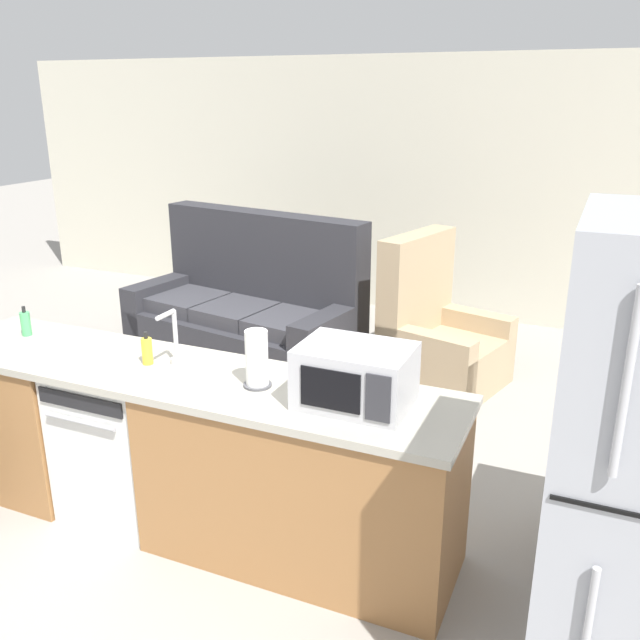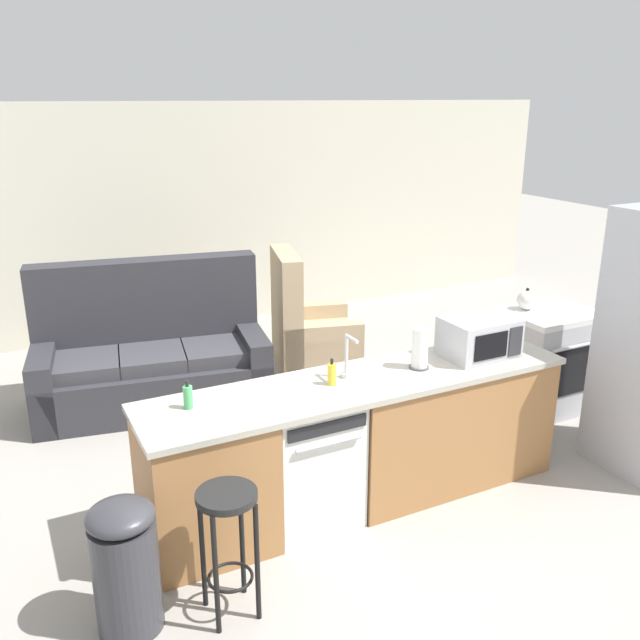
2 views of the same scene
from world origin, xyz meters
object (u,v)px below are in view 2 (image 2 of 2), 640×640
Objects in this scene: dish_soap_bottle at (188,397)px; armchair at (306,333)px; soap_bottle at (332,374)px; kettle at (527,300)px; dishwasher at (307,459)px; microwave at (479,337)px; couch at (152,360)px; stove_range at (546,359)px; bar_stool at (228,527)px; trash_bin at (126,565)px; paper_towel_roll at (420,349)px.

armchair is (1.87, 2.29, -0.62)m from dish_soap_bottle.
kettle is at bearing 16.36° from soap_bottle.
microwave is at bearing -0.06° from dishwasher.
stove_range is at bearing -29.07° from couch.
dishwasher is 0.92m from dish_soap_bottle.
dish_soap_bottle is 0.08× the size of couch.
bar_stool is (-3.35, -1.16, 0.08)m from stove_range.
stove_range is at bearing -38.19° from kettle.
bar_stool is at bearing -95.61° from couch.
dishwasher is 2.66m from stove_range.
microwave is 2.24m from bar_stool.
kettle is (1.08, 0.68, -0.05)m from microwave.
dishwasher is 2.59m from kettle.
armchair is (1.15, 2.39, -0.07)m from dishwasher.
armchair is at bearing 57.74° from bar_stool.
microwave is 0.68× the size of trash_bin.
bar_stool is (-1.60, -0.62, -0.50)m from paper_towel_roll.
dish_soap_bottle is at bearing 177.32° from microwave.
microwave is at bearing -0.19° from paper_towel_roll.
trash_bin is at bearing -169.68° from microwave.
soap_bottle is at bearing 34.09° from bar_stool.
couch reaches higher than trash_bin.
stove_range is 1.22× the size of trash_bin.
soap_bottle is at bearing -73.60° from couch.
paper_towel_roll reaches higher than bar_stool.
soap_bottle is 1.22m from bar_stool.
couch reaches higher than armchair.
microwave is 0.68× the size of bar_stool.
armchair reaches higher than soap_bottle.
dish_soap_bottle is at bearing 47.13° from trash_bin.
kettle is at bearing -28.49° from couch.
couch is 1.62m from armchair.
couch is at bearing 128.87° from microwave.
dish_soap_bottle is at bearing -129.25° from armchair.
couch is (-2.90, 1.57, -0.59)m from kettle.
dishwasher is 1.34m from trash_bin.
trash_bin is (-3.69, -1.15, -0.61)m from kettle.
dish_soap_bottle is at bearing 176.53° from paper_towel_roll.
couch reaches higher than stove_range.
armchair is at bearing 4.71° from couch.
microwave is at bearing 16.31° from bar_stool.
paper_towel_roll reaches higher than microwave.
kettle reaches higher than stove_range.
dish_soap_bottle is 3.02m from armchair.
stove_range is 2.35m from armchair.
soap_bottle is (-0.66, 0.02, -0.07)m from paper_towel_roll.
kettle is at bearing 17.37° from trash_bin.
trash_bin is 0.62× the size of armchair.
microwave is at bearing -2.68° from dish_soap_bottle.
couch is (-3.07, 1.70, -0.06)m from stove_range.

